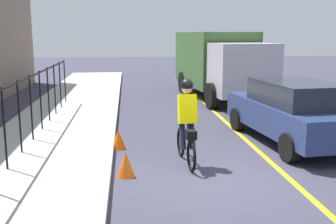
% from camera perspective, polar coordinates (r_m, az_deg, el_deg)
% --- Properties ---
extents(ground_plane, '(80.00, 80.00, 0.00)m').
position_cam_1_polar(ground_plane, '(7.98, 5.13, -9.11)').
color(ground_plane, '#373646').
extents(lane_line_centre, '(36.00, 0.12, 0.01)m').
position_cam_1_polar(lane_line_centre, '(8.42, 16.00, -8.39)').
color(lane_line_centre, yellow).
rests_on(lane_line_centre, ground).
extents(sidewalk, '(40.00, 3.20, 0.15)m').
position_cam_1_polar(sidewalk, '(8.06, -19.64, -8.96)').
color(sidewalk, '#B1B1AA').
rests_on(sidewalk, ground).
extents(iron_fence, '(14.53, 0.04, 1.60)m').
position_cam_1_polar(iron_fence, '(8.81, -21.14, 0.49)').
color(iron_fence, black).
rests_on(iron_fence, sidewalk).
extents(cyclist_lead, '(1.71, 0.38, 1.83)m').
position_cam_1_polar(cyclist_lead, '(8.45, 2.66, -1.49)').
color(cyclist_lead, black).
rests_on(cyclist_lead, ground).
extents(patrol_sedan, '(4.57, 2.31, 1.58)m').
position_cam_1_polar(patrol_sedan, '(10.66, 17.15, 0.17)').
color(patrol_sedan, navy).
rests_on(patrol_sedan, ground).
extents(box_truck_background, '(6.91, 3.10, 2.78)m').
position_cam_1_polar(box_truck_background, '(17.53, 7.26, 7.06)').
color(box_truck_background, '#3E6431').
rests_on(box_truck_background, ground).
extents(traffic_cone_near, '(0.36, 0.36, 0.50)m').
position_cam_1_polar(traffic_cone_near, '(7.96, -5.98, -7.29)').
color(traffic_cone_near, orange).
rests_on(traffic_cone_near, ground).
extents(traffic_cone_far, '(0.36, 0.36, 0.46)m').
position_cam_1_polar(traffic_cone_far, '(9.84, -7.00, -3.84)').
color(traffic_cone_far, '#EC560A').
rests_on(traffic_cone_far, ground).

